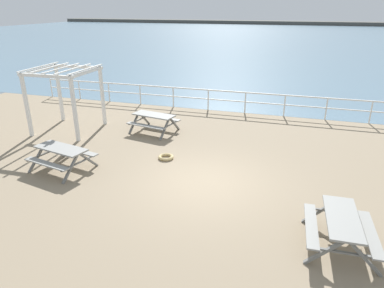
{
  "coord_description": "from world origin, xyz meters",
  "views": [
    {
      "loc": [
        2.42,
        -9.24,
        5.1
      ],
      "look_at": [
        -0.72,
        1.01,
        0.8
      ],
      "focal_mm": 32.59,
      "sensor_mm": 36.0,
      "label": 1
    }
  ],
  "objects_px": {
    "picnic_table_near_left": "(341,224)",
    "picnic_table_near_right": "(61,153)",
    "lattice_pergola": "(64,85)",
    "picnic_table_mid_centre": "(154,119)"
  },
  "relations": [
    {
      "from": "picnic_table_near_left",
      "to": "lattice_pergola",
      "type": "height_order",
      "value": "lattice_pergola"
    },
    {
      "from": "picnic_table_mid_centre",
      "to": "picnic_table_near_right",
      "type": "bearing_deg",
      "value": -97.66
    },
    {
      "from": "picnic_table_near_left",
      "to": "picnic_table_near_right",
      "type": "xyz_separation_m",
      "value": [
        -8.42,
        1.58,
        0.0
      ]
    },
    {
      "from": "picnic_table_mid_centre",
      "to": "lattice_pergola",
      "type": "height_order",
      "value": "lattice_pergola"
    },
    {
      "from": "picnic_table_near_right",
      "to": "picnic_table_mid_centre",
      "type": "relative_size",
      "value": 1.01
    },
    {
      "from": "picnic_table_mid_centre",
      "to": "lattice_pergola",
      "type": "relative_size",
      "value": 0.76
    },
    {
      "from": "picnic_table_near_left",
      "to": "picnic_table_near_right",
      "type": "bearing_deg",
      "value": 77.36
    },
    {
      "from": "picnic_table_near_right",
      "to": "lattice_pergola",
      "type": "xyz_separation_m",
      "value": [
        -2.19,
        3.47,
        1.41
      ]
    },
    {
      "from": "picnic_table_near_right",
      "to": "picnic_table_mid_centre",
      "type": "distance_m",
      "value": 4.56
    },
    {
      "from": "picnic_table_near_right",
      "to": "lattice_pergola",
      "type": "bearing_deg",
      "value": 134.08
    }
  ]
}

